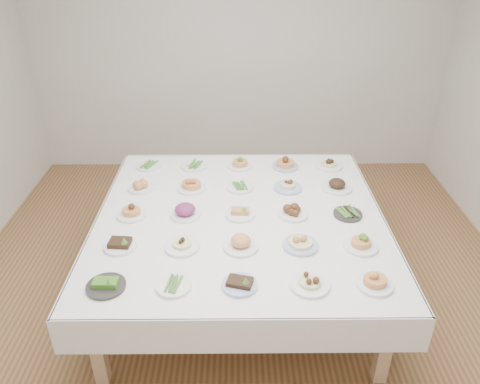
{
  "coord_description": "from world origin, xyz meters",
  "views": [
    {
      "loc": [
        -0.03,
        -3.13,
        2.77
      ],
      "look_at": [
        -0.0,
        0.19,
        0.88
      ],
      "focal_mm": 35.0,
      "sensor_mm": 36.0,
      "label": 1
    }
  ],
  "objects_px": {
    "display_table": "(240,222)",
    "dish_12": "(240,212)",
    "dish_0": "(106,283)",
    "dish_24": "(329,162)"
  },
  "relations": [
    {
      "from": "display_table",
      "to": "dish_12",
      "type": "xyz_separation_m",
      "value": [
        -0.0,
        -0.01,
        0.1
      ]
    },
    {
      "from": "dish_0",
      "to": "dish_24",
      "type": "height_order",
      "value": "dish_24"
    },
    {
      "from": "dish_0",
      "to": "dish_12",
      "type": "bearing_deg",
      "value": 44.61
    },
    {
      "from": "display_table",
      "to": "dish_0",
      "type": "bearing_deg",
      "value": -135.26
    },
    {
      "from": "dish_0",
      "to": "dish_24",
      "type": "bearing_deg",
      "value": 44.93
    },
    {
      "from": "dish_0",
      "to": "dish_12",
      "type": "height_order",
      "value": "dish_0"
    },
    {
      "from": "dish_0",
      "to": "dish_12",
      "type": "relative_size",
      "value": 1.05
    },
    {
      "from": "display_table",
      "to": "dish_12",
      "type": "bearing_deg",
      "value": -104.7
    },
    {
      "from": "display_table",
      "to": "dish_0",
      "type": "height_order",
      "value": "dish_0"
    },
    {
      "from": "dish_12",
      "to": "dish_24",
      "type": "distance_m",
      "value": 1.22
    }
  ]
}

